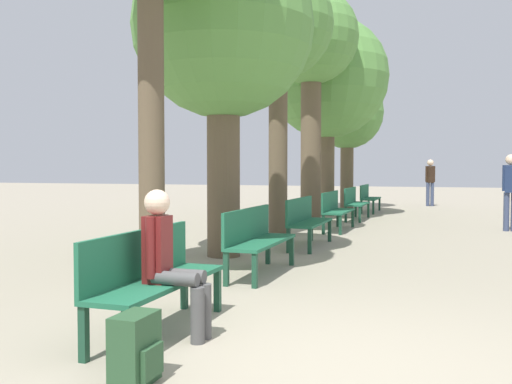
{
  "coord_description": "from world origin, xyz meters",
  "views": [
    {
      "loc": [
        0.85,
        -3.89,
        1.4
      ],
      "look_at": [
        -2.39,
        5.73,
        0.98
      ],
      "focal_mm": 40.0,
      "sensor_mm": 36.0,
      "label": 1
    }
  ],
  "objects_px": {
    "bench_row_1": "(256,236)",
    "person_seated": "(170,259)",
    "tree_row_3": "(311,44)",
    "bench_row_5": "(368,196)",
    "pedestrian_near": "(511,187)",
    "tree_row_5": "(347,114)",
    "pedestrian_mid": "(430,179)",
    "backpack": "(136,350)",
    "bench_row_4": "(354,201)",
    "tree_row_4": "(328,78)",
    "bench_row_3": "(335,208)",
    "tree_row_1": "(223,31)",
    "tree_row_2": "(278,29)",
    "bench_row_2": "(306,218)",
    "bench_row_0": "(151,273)"
  },
  "relations": [
    {
      "from": "tree_row_1",
      "to": "pedestrian_near",
      "type": "distance_m",
      "value": 7.58
    },
    {
      "from": "bench_row_1",
      "to": "bench_row_4",
      "type": "relative_size",
      "value": 1.0
    },
    {
      "from": "tree_row_1",
      "to": "tree_row_5",
      "type": "height_order",
      "value": "tree_row_1"
    },
    {
      "from": "tree_row_3",
      "to": "person_seated",
      "type": "bearing_deg",
      "value": -83.31
    },
    {
      "from": "tree_row_2",
      "to": "person_seated",
      "type": "distance_m",
      "value": 8.19
    },
    {
      "from": "tree_row_5",
      "to": "tree_row_1",
      "type": "bearing_deg",
      "value": -90.0
    },
    {
      "from": "bench_row_1",
      "to": "person_seated",
      "type": "relative_size",
      "value": 1.42
    },
    {
      "from": "bench_row_5",
      "to": "tree_row_2",
      "type": "bearing_deg",
      "value": -98.19
    },
    {
      "from": "pedestrian_mid",
      "to": "bench_row_4",
      "type": "bearing_deg",
      "value": -105.41
    },
    {
      "from": "bench_row_3",
      "to": "bench_row_5",
      "type": "xyz_separation_m",
      "value": [
        0.0,
        5.58,
        0.0
      ]
    },
    {
      "from": "tree_row_3",
      "to": "backpack",
      "type": "relative_size",
      "value": 12.97
    },
    {
      "from": "bench_row_2",
      "to": "tree_row_4",
      "type": "distance_m",
      "value": 7.64
    },
    {
      "from": "bench_row_1",
      "to": "bench_row_2",
      "type": "xyz_separation_m",
      "value": [
        0.0,
        2.79,
        0.0
      ]
    },
    {
      "from": "tree_row_2",
      "to": "bench_row_1",
      "type": "bearing_deg",
      "value": -77.37
    },
    {
      "from": "person_seated",
      "to": "pedestrian_mid",
      "type": "xyz_separation_m",
      "value": [
        1.56,
        17.71,
        0.33
      ]
    },
    {
      "from": "tree_row_1",
      "to": "bench_row_0",
      "type": "bearing_deg",
      "value": -76.57
    },
    {
      "from": "bench_row_1",
      "to": "backpack",
      "type": "height_order",
      "value": "bench_row_1"
    },
    {
      "from": "bench_row_2",
      "to": "bench_row_3",
      "type": "height_order",
      "value": "same"
    },
    {
      "from": "tree_row_3",
      "to": "tree_row_1",
      "type": "bearing_deg",
      "value": -90.0
    },
    {
      "from": "bench_row_4",
      "to": "tree_row_4",
      "type": "height_order",
      "value": "tree_row_4"
    },
    {
      "from": "bench_row_1",
      "to": "pedestrian_mid",
      "type": "distance_m",
      "value": 14.95
    },
    {
      "from": "backpack",
      "to": "pedestrian_mid",
      "type": "height_order",
      "value": "pedestrian_mid"
    },
    {
      "from": "person_seated",
      "to": "bench_row_3",
      "type": "bearing_deg",
      "value": 91.52
    },
    {
      "from": "bench_row_2",
      "to": "tree_row_4",
      "type": "relative_size",
      "value": 0.3
    },
    {
      "from": "bench_row_3",
      "to": "bench_row_1",
      "type": "bearing_deg",
      "value": -90.0
    },
    {
      "from": "pedestrian_near",
      "to": "bench_row_3",
      "type": "bearing_deg",
      "value": -163.52
    },
    {
      "from": "pedestrian_mid",
      "to": "person_seated",
      "type": "bearing_deg",
      "value": -95.02
    },
    {
      "from": "bench_row_2",
      "to": "pedestrian_mid",
      "type": "relative_size",
      "value": 1.02
    },
    {
      "from": "tree_row_5",
      "to": "pedestrian_mid",
      "type": "relative_size",
      "value": 2.69
    },
    {
      "from": "tree_row_3",
      "to": "person_seated",
      "type": "height_order",
      "value": "tree_row_3"
    },
    {
      "from": "bench_row_2",
      "to": "pedestrian_mid",
      "type": "height_order",
      "value": "pedestrian_mid"
    },
    {
      "from": "tree_row_5",
      "to": "person_seated",
      "type": "distance_m",
      "value": 16.1
    },
    {
      "from": "tree_row_3",
      "to": "bench_row_5",
      "type": "bearing_deg",
      "value": 75.53
    },
    {
      "from": "bench_row_5",
      "to": "pedestrian_near",
      "type": "xyz_separation_m",
      "value": [
        3.71,
        -4.48,
        0.46
      ]
    },
    {
      "from": "tree_row_1",
      "to": "backpack",
      "type": "bearing_deg",
      "value": -74.21
    },
    {
      "from": "bench_row_2",
      "to": "backpack",
      "type": "bearing_deg",
      "value": -85.83
    },
    {
      "from": "bench_row_0",
      "to": "tree_row_2",
      "type": "distance_m",
      "value": 8.15
    },
    {
      "from": "tree_row_5",
      "to": "backpack",
      "type": "bearing_deg",
      "value": -85.02
    },
    {
      "from": "tree_row_2",
      "to": "pedestrian_mid",
      "type": "xyz_separation_m",
      "value": [
        2.76,
        10.47,
        -3.3
      ]
    },
    {
      "from": "tree_row_3",
      "to": "pedestrian_mid",
      "type": "height_order",
      "value": "tree_row_3"
    },
    {
      "from": "bench_row_4",
      "to": "tree_row_4",
      "type": "bearing_deg",
      "value": 130.88
    },
    {
      "from": "pedestrian_mid",
      "to": "bench_row_5",
      "type": "bearing_deg",
      "value": -115.89
    },
    {
      "from": "tree_row_3",
      "to": "pedestrian_near",
      "type": "height_order",
      "value": "tree_row_3"
    },
    {
      "from": "bench_row_5",
      "to": "pedestrian_near",
      "type": "distance_m",
      "value": 5.84
    },
    {
      "from": "bench_row_2",
      "to": "bench_row_3",
      "type": "relative_size",
      "value": 1.0
    },
    {
      "from": "bench_row_3",
      "to": "person_seated",
      "type": "distance_m",
      "value": 8.47
    },
    {
      "from": "tree_row_1",
      "to": "tree_row_3",
      "type": "distance_m",
      "value": 6.15
    },
    {
      "from": "bench_row_2",
      "to": "person_seated",
      "type": "distance_m",
      "value": 5.68
    },
    {
      "from": "bench_row_4",
      "to": "bench_row_2",
      "type": "bearing_deg",
      "value": -90.0
    },
    {
      "from": "pedestrian_mid",
      "to": "tree_row_3",
      "type": "bearing_deg",
      "value": -110.3
    }
  ]
}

